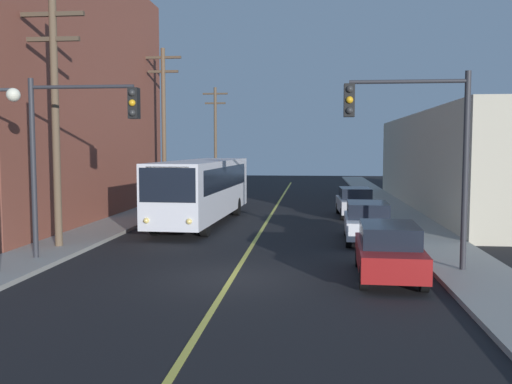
% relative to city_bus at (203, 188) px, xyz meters
% --- Properties ---
extents(ground_plane, '(120.00, 120.00, 0.00)m').
position_rel_city_bus_xyz_m(ground_plane, '(3.20, -11.76, -1.82)').
color(ground_plane, black).
extents(sidewalk_left, '(2.50, 90.00, 0.15)m').
position_rel_city_bus_xyz_m(sidewalk_left, '(-4.05, -1.76, -1.74)').
color(sidewalk_left, gray).
rests_on(sidewalk_left, ground).
extents(sidewalk_right, '(2.50, 90.00, 0.15)m').
position_rel_city_bus_xyz_m(sidewalk_right, '(10.45, -1.76, -1.74)').
color(sidewalk_right, gray).
rests_on(sidewalk_right, ground).
extents(lane_stripe_center, '(0.16, 60.00, 0.01)m').
position_rel_city_bus_xyz_m(lane_stripe_center, '(3.20, 3.24, -1.81)').
color(lane_stripe_center, '#D8CC4C').
rests_on(lane_stripe_center, ground).
extents(building_left_brick, '(10.00, 20.83, 13.59)m').
position_rel_city_bus_xyz_m(building_left_brick, '(-10.30, 1.00, 4.97)').
color(building_left_brick, brown).
rests_on(building_left_brick, ground).
extents(building_right_warehouse, '(12.00, 27.70, 5.91)m').
position_rel_city_bus_xyz_m(building_right_warehouse, '(17.69, 8.43, 1.14)').
color(building_right_warehouse, beige).
rests_on(building_right_warehouse, ground).
extents(city_bus, '(3.07, 12.24, 3.20)m').
position_rel_city_bus_xyz_m(city_bus, '(0.00, 0.00, 0.00)').
color(city_bus, silver).
rests_on(city_bus, ground).
extents(parked_car_red, '(1.97, 4.47, 1.62)m').
position_rel_city_bus_xyz_m(parked_car_red, '(7.81, -11.32, -0.98)').
color(parked_car_red, maroon).
rests_on(parked_car_red, ground).
extents(parked_car_white, '(1.95, 4.46, 1.62)m').
position_rel_city_bus_xyz_m(parked_car_white, '(7.81, -4.77, -0.98)').
color(parked_car_white, silver).
rests_on(parked_car_white, ground).
extents(parked_car_silver, '(1.94, 4.45, 1.62)m').
position_rel_city_bus_xyz_m(parked_car_silver, '(7.90, 3.50, -0.98)').
color(parked_car_silver, '#B7B7BC').
rests_on(parked_car_silver, ground).
extents(utility_pole_near, '(2.40, 0.28, 9.19)m').
position_rel_city_bus_xyz_m(utility_pole_near, '(-3.99, -7.84, 3.41)').
color(utility_pole_near, brown).
rests_on(utility_pole_near, sidewalk_left).
extents(utility_pole_mid, '(2.40, 0.28, 10.11)m').
position_rel_city_bus_xyz_m(utility_pole_mid, '(-4.17, 8.17, 3.89)').
color(utility_pole_mid, brown).
rests_on(utility_pole_mid, sidewalk_left).
extents(utility_pole_far, '(2.40, 0.28, 9.40)m').
position_rel_city_bus_xyz_m(utility_pole_far, '(-3.79, 25.57, 3.52)').
color(utility_pole_far, brown).
rests_on(utility_pole_far, sidewalk_left).
extents(traffic_signal_left_corner, '(3.75, 0.48, 6.00)m').
position_rel_city_bus_xyz_m(traffic_signal_left_corner, '(-2.21, -10.09, 2.49)').
color(traffic_signal_left_corner, '#2D2D33').
rests_on(traffic_signal_left_corner, sidewalk_left).
extents(traffic_signal_right_corner, '(3.75, 0.48, 6.00)m').
position_rel_city_bus_xyz_m(traffic_signal_right_corner, '(8.61, -10.55, 2.49)').
color(traffic_signal_right_corner, '#2D2D33').
rests_on(traffic_signal_right_corner, sidewalk_right).
extents(street_lamp_left, '(0.98, 0.40, 5.50)m').
position_rel_city_bus_xyz_m(street_lamp_left, '(-3.63, -12.28, 1.92)').
color(street_lamp_left, '#38383D').
rests_on(street_lamp_left, sidewalk_left).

